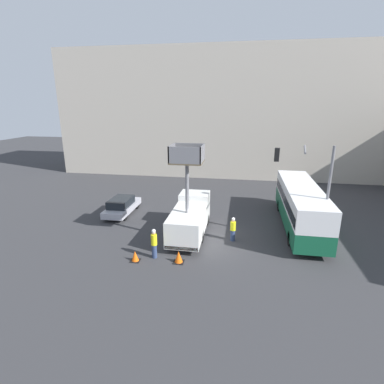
{
  "coord_description": "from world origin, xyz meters",
  "views": [
    {
      "loc": [
        2.26,
        -18.91,
        9.4
      ],
      "look_at": [
        -1.28,
        1.98,
        3.06
      ],
      "focal_mm": 28.0,
      "sensor_mm": 36.0,
      "label": 1
    }
  ],
  "objects": [
    {
      "name": "city_bus",
      "position": [
        6.88,
        4.05,
        1.92
      ],
      "size": [
        2.5,
        11.14,
        3.3
      ],
      "rotation": [
        0.0,
        0.0,
        1.31
      ],
      "color": "#145638",
      "rests_on": "ground_plane"
    },
    {
      "name": "road_worker_directing",
      "position": [
        1.86,
        0.68,
        0.87
      ],
      "size": [
        0.38,
        0.38,
        1.75
      ],
      "rotation": [
        0.0,
        0.0,
        5.72
      ],
      "color": "navy",
      "rests_on": "ground_plane"
    },
    {
      "name": "traffic_cone_near_truck",
      "position": [
        -3.97,
        -3.2,
        0.31
      ],
      "size": [
        0.58,
        0.58,
        0.66
      ],
      "color": "black",
      "rests_on": "ground_plane"
    },
    {
      "name": "parked_car_curbside",
      "position": [
        -7.94,
        4.45,
        0.74
      ],
      "size": [
        1.85,
        4.72,
        1.46
      ],
      "color": "#A8A8B2",
      "rests_on": "ground_plane"
    },
    {
      "name": "road_worker_near_truck",
      "position": [
        -2.91,
        -2.61,
        0.98
      ],
      "size": [
        0.38,
        0.38,
        1.94
      ],
      "rotation": [
        0.0,
        0.0,
        5.0
      ],
      "color": "navy",
      "rests_on": "ground_plane"
    },
    {
      "name": "ground_plane",
      "position": [
        0.0,
        0.0,
        0.0
      ],
      "size": [
        120.0,
        120.0,
        0.0
      ],
      "primitive_type": "plane",
      "color": "#333335"
    },
    {
      "name": "utility_truck",
      "position": [
        -1.28,
        1.1,
        1.52
      ],
      "size": [
        2.24,
        6.36,
        6.79
      ],
      "color": "silver",
      "rests_on": "ground_plane"
    },
    {
      "name": "building_backdrop_far",
      "position": [
        0.0,
        23.52,
        8.02
      ],
      "size": [
        44.0,
        10.0,
        16.04
      ],
      "color": "#BCB2A3",
      "rests_on": "ground_plane"
    },
    {
      "name": "traffic_light_pole",
      "position": [
        6.78,
        1.29,
        4.57
      ],
      "size": [
        3.66,
        3.4,
        6.8
      ],
      "color": "slate",
      "rests_on": "ground_plane"
    },
    {
      "name": "traffic_cone_mid_road",
      "position": [
        -1.29,
        -2.92,
        0.35
      ],
      "size": [
        0.65,
        0.65,
        0.74
      ],
      "color": "black",
      "rests_on": "ground_plane"
    }
  ]
}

